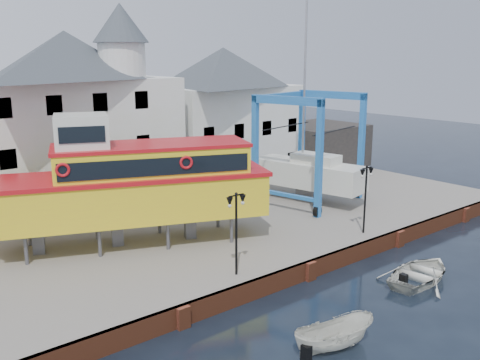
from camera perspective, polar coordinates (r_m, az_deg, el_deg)
ground at (r=28.97m, az=7.40°, el=-10.50°), size 140.00×140.00×0.00m
hardstanding at (r=36.67m, az=-5.20°, el=-4.45°), size 44.00×22.00×1.00m
quay_wall at (r=28.84m, az=7.28°, el=-9.53°), size 44.00×0.47×1.00m
building_white_main at (r=39.45m, az=-17.47°, el=6.43°), size 14.00×8.30×14.00m
building_white_right at (r=46.97m, az=-1.76°, el=7.11°), size 12.00×8.00×11.20m
shed_dark at (r=52.75m, az=8.26°, el=3.71°), size 8.00×7.00×4.00m
lamp_post_left at (r=25.78m, az=-0.40°, el=-3.53°), size 1.12×0.32×4.20m
lamp_post_right at (r=32.79m, az=13.30°, el=-0.23°), size 1.12×0.32×4.20m
tour_boat at (r=30.48m, az=-13.15°, el=-0.53°), size 17.52×10.22×7.51m
travel_lift at (r=40.00m, az=6.22°, el=1.51°), size 8.14×10.38×15.21m
motorboat_a at (r=22.98m, az=9.94°, el=-17.33°), size 3.89×2.28×1.41m
motorboat_b at (r=30.29m, az=18.69°, el=-10.04°), size 5.31×4.10×1.01m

